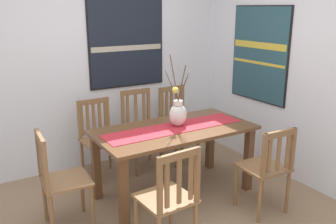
{
  "coord_description": "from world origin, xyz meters",
  "views": [
    {
      "loc": [
        -1.56,
        -2.53,
        1.99
      ],
      "look_at": [
        0.38,
        0.66,
        0.92
      ],
      "focal_mm": 38.95,
      "sensor_mm": 36.0,
      "label": 1
    }
  ],
  "objects_px": {
    "chair_5": "(99,137)",
    "painting_on_back_wall": "(127,42)",
    "chair_0": "(267,168)",
    "chair_2": "(141,129)",
    "painting_on_side_wall": "(260,54)",
    "chair_3": "(169,198)",
    "dining_table": "(174,139)",
    "chair_4": "(59,178)",
    "centerpiece_vase": "(178,113)",
    "chair_1": "(177,122)"
  },
  "relations": [
    {
      "from": "chair_5",
      "to": "painting_on_back_wall",
      "type": "height_order",
      "value": "painting_on_back_wall"
    },
    {
      "from": "chair_0",
      "to": "painting_on_back_wall",
      "type": "bearing_deg",
      "value": 104.52
    },
    {
      "from": "chair_2",
      "to": "painting_on_side_wall",
      "type": "height_order",
      "value": "painting_on_side_wall"
    },
    {
      "from": "chair_5",
      "to": "painting_on_side_wall",
      "type": "distance_m",
      "value": 2.23
    },
    {
      "from": "chair_0",
      "to": "chair_3",
      "type": "bearing_deg",
      "value": -178.59
    },
    {
      "from": "chair_5",
      "to": "painting_on_back_wall",
      "type": "relative_size",
      "value": 0.82
    },
    {
      "from": "dining_table",
      "to": "chair_3",
      "type": "height_order",
      "value": "chair_3"
    },
    {
      "from": "chair_4",
      "to": "painting_on_back_wall",
      "type": "distance_m",
      "value": 2.08
    },
    {
      "from": "dining_table",
      "to": "chair_4",
      "type": "height_order",
      "value": "chair_4"
    },
    {
      "from": "chair_0",
      "to": "painting_on_back_wall",
      "type": "xyz_separation_m",
      "value": [
        -0.52,
        2.02,
        1.08
      ]
    },
    {
      "from": "centerpiece_vase",
      "to": "chair_4",
      "type": "bearing_deg",
      "value": -178.13
    },
    {
      "from": "chair_3",
      "to": "painting_on_back_wall",
      "type": "bearing_deg",
      "value": 73.36
    },
    {
      "from": "chair_2",
      "to": "chair_4",
      "type": "xyz_separation_m",
      "value": [
        -1.26,
        -0.84,
        -0.0
      ]
    },
    {
      "from": "chair_4",
      "to": "chair_3",
      "type": "bearing_deg",
      "value": -50.04
    },
    {
      "from": "chair_0",
      "to": "chair_4",
      "type": "bearing_deg",
      "value": 156.75
    },
    {
      "from": "chair_3",
      "to": "chair_1",
      "type": "bearing_deg",
      "value": 55.62
    },
    {
      "from": "chair_2",
      "to": "chair_3",
      "type": "relative_size",
      "value": 1.05
    },
    {
      "from": "dining_table",
      "to": "chair_4",
      "type": "distance_m",
      "value": 1.25
    },
    {
      "from": "chair_4",
      "to": "painting_on_back_wall",
      "type": "relative_size",
      "value": 0.82
    },
    {
      "from": "dining_table",
      "to": "chair_4",
      "type": "xyz_separation_m",
      "value": [
        -1.24,
        -0.01,
        -0.14
      ]
    },
    {
      "from": "dining_table",
      "to": "chair_4",
      "type": "relative_size",
      "value": 1.78
    },
    {
      "from": "painting_on_side_wall",
      "to": "chair_0",
      "type": "bearing_deg",
      "value": -129.19
    },
    {
      "from": "chair_0",
      "to": "chair_1",
      "type": "distance_m",
      "value": 1.6
    },
    {
      "from": "chair_4",
      "to": "chair_5",
      "type": "bearing_deg",
      "value": 50.31
    },
    {
      "from": "dining_table",
      "to": "painting_on_side_wall",
      "type": "height_order",
      "value": "painting_on_side_wall"
    },
    {
      "from": "dining_table",
      "to": "chair_3",
      "type": "distance_m",
      "value": 1.0
    },
    {
      "from": "dining_table",
      "to": "chair_2",
      "type": "distance_m",
      "value": 0.84
    },
    {
      "from": "dining_table",
      "to": "chair_1",
      "type": "distance_m",
      "value": 1.0
    },
    {
      "from": "chair_2",
      "to": "painting_on_back_wall",
      "type": "bearing_deg",
      "value": 85.73
    },
    {
      "from": "chair_5",
      "to": "painting_on_side_wall",
      "type": "height_order",
      "value": "painting_on_side_wall"
    },
    {
      "from": "centerpiece_vase",
      "to": "chair_1",
      "type": "xyz_separation_m",
      "value": [
        0.49,
        0.78,
        -0.4
      ]
    },
    {
      "from": "chair_2",
      "to": "painting_on_side_wall",
      "type": "xyz_separation_m",
      "value": [
        1.38,
        -0.6,
        0.92
      ]
    },
    {
      "from": "chair_1",
      "to": "chair_2",
      "type": "height_order",
      "value": "chair_2"
    },
    {
      "from": "chair_1",
      "to": "chair_4",
      "type": "height_order",
      "value": "chair_1"
    },
    {
      "from": "chair_0",
      "to": "chair_2",
      "type": "xyz_separation_m",
      "value": [
        -0.55,
        1.62,
        0.03
      ]
    },
    {
      "from": "painting_on_back_wall",
      "to": "chair_5",
      "type": "bearing_deg",
      "value": -146.0
    },
    {
      "from": "chair_5",
      "to": "painting_on_side_wall",
      "type": "bearing_deg",
      "value": -17.63
    },
    {
      "from": "painting_on_back_wall",
      "to": "chair_0",
      "type": "bearing_deg",
      "value": -75.48
    },
    {
      "from": "chair_1",
      "to": "painting_on_back_wall",
      "type": "height_order",
      "value": "painting_on_back_wall"
    },
    {
      "from": "chair_5",
      "to": "painting_on_side_wall",
      "type": "xyz_separation_m",
      "value": [
        1.94,
        -0.62,
        0.93
      ]
    },
    {
      "from": "dining_table",
      "to": "chair_1",
      "type": "relative_size",
      "value": 1.71
    },
    {
      "from": "chair_2",
      "to": "chair_5",
      "type": "relative_size",
      "value": 1.05
    },
    {
      "from": "chair_1",
      "to": "painting_on_back_wall",
      "type": "distance_m",
      "value": 1.24
    },
    {
      "from": "chair_1",
      "to": "painting_on_side_wall",
      "type": "xyz_separation_m",
      "value": [
        0.85,
        -0.59,
        0.91
      ]
    },
    {
      "from": "chair_5",
      "to": "chair_3",
      "type": "bearing_deg",
      "value": -90.98
    },
    {
      "from": "chair_2",
      "to": "painting_on_side_wall",
      "type": "distance_m",
      "value": 1.77
    },
    {
      "from": "chair_0",
      "to": "painting_on_side_wall",
      "type": "distance_m",
      "value": 1.62
    },
    {
      "from": "centerpiece_vase",
      "to": "chair_2",
      "type": "xyz_separation_m",
      "value": [
        -0.05,
        0.8,
        -0.4
      ]
    },
    {
      "from": "centerpiece_vase",
      "to": "chair_3",
      "type": "distance_m",
      "value": 1.14
    },
    {
      "from": "chair_1",
      "to": "chair_4",
      "type": "bearing_deg",
      "value": -155.33
    }
  ]
}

